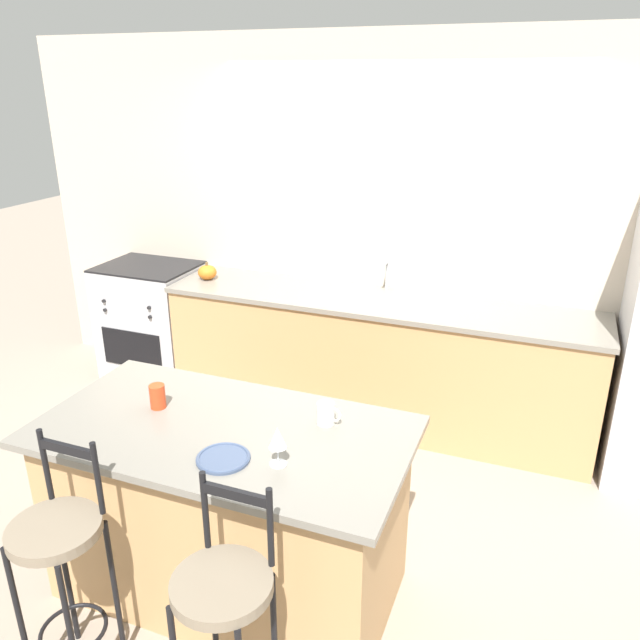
% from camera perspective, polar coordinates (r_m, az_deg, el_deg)
% --- Properties ---
extents(ground_plane, '(18.00, 18.00, 0.00)m').
position_cam_1_polar(ground_plane, '(4.48, 3.52, -10.99)').
color(ground_plane, gray).
extents(wall_back, '(6.00, 0.07, 2.70)m').
position_cam_1_polar(wall_back, '(4.59, 6.66, 8.08)').
color(wall_back, beige).
rests_on(wall_back, ground_plane).
extents(back_counter, '(3.08, 0.69, 0.94)m').
position_cam_1_polar(back_counter, '(4.58, 5.13, -3.57)').
color(back_counter, tan).
rests_on(back_counter, ground_plane).
extents(sink_faucet, '(0.02, 0.13, 0.22)m').
position_cam_1_polar(sink_faucet, '(4.55, 6.11, 4.39)').
color(sink_faucet, '#ADAFB5').
rests_on(sink_faucet, back_counter).
extents(kitchen_island, '(1.71, 0.90, 0.91)m').
position_cam_1_polar(kitchen_island, '(3.15, -8.44, -16.79)').
color(kitchen_island, tan).
rests_on(kitchen_island, ground_plane).
extents(oven_range, '(0.76, 0.63, 0.97)m').
position_cam_1_polar(oven_range, '(5.38, -15.00, -0.15)').
color(oven_range, '#B7B7BC').
rests_on(oven_range, ground_plane).
extents(bar_stool_near, '(0.36, 0.36, 1.10)m').
position_cam_1_polar(bar_stool_near, '(2.84, -22.60, -19.23)').
color(bar_stool_near, black).
rests_on(bar_stool_near, ground_plane).
extents(bar_stool_far, '(0.36, 0.36, 1.10)m').
position_cam_1_polar(bar_stool_far, '(2.47, -8.68, -24.90)').
color(bar_stool_far, black).
rests_on(bar_stool_far, ground_plane).
extents(dinner_plate, '(0.23, 0.23, 0.02)m').
position_cam_1_polar(dinner_plate, '(2.68, -8.84, -12.36)').
color(dinner_plate, '#425170').
rests_on(dinner_plate, kitchen_island).
extents(wine_glass, '(0.08, 0.08, 0.17)m').
position_cam_1_polar(wine_glass, '(2.57, -3.91, -10.76)').
color(wine_glass, white).
rests_on(wine_glass, kitchen_island).
extents(coffee_mug, '(0.12, 0.08, 0.10)m').
position_cam_1_polar(coffee_mug, '(2.87, 0.58, -8.55)').
color(coffee_mug, white).
rests_on(coffee_mug, kitchen_island).
extents(tumbler_cup, '(0.08, 0.08, 0.12)m').
position_cam_1_polar(tumbler_cup, '(3.10, -14.63, -6.77)').
color(tumbler_cup, red).
rests_on(tumbler_cup, kitchen_island).
extents(pumpkin_decoration, '(0.14, 0.14, 0.14)m').
position_cam_1_polar(pumpkin_decoration, '(4.87, -10.27, 4.32)').
color(pumpkin_decoration, orange).
rests_on(pumpkin_decoration, back_counter).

